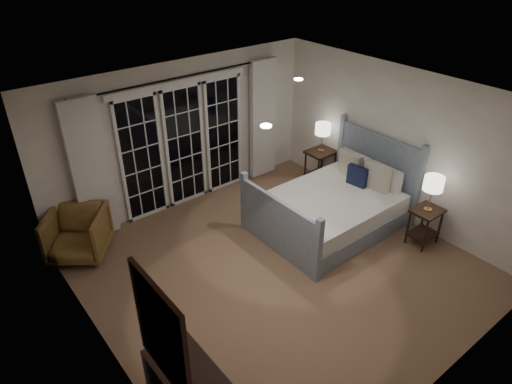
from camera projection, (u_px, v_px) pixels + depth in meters
floor at (278, 268)px, 6.61m from camera, size 5.00×5.00×0.00m
ceiling at (284, 103)px, 5.34m from camera, size 5.00×5.00×0.00m
wall_left at (96, 273)px, 4.63m from camera, size 0.02×5.00×2.50m
wall_right at (398, 145)px, 7.31m from camera, size 0.02×5.00×2.50m
wall_back at (183, 135)px, 7.65m from camera, size 5.00×0.02×2.50m
wall_front at (456, 301)px, 4.29m from camera, size 5.00×0.02×2.50m
french_doors at (185, 144)px, 7.71m from camera, size 2.50×0.04×2.20m
curtain_rod at (181, 77)px, 7.08m from camera, size 3.50×0.03×0.03m
curtain_left at (91, 171)px, 6.74m from camera, size 0.55×0.10×2.25m
curtain_right at (263, 120)px, 8.51m from camera, size 0.55×0.10×2.25m
downlight_a at (298, 79)px, 6.17m from camera, size 0.12×0.12×0.01m
downlight_b at (266, 126)px, 4.75m from camera, size 0.12×0.12×0.01m
bed at (332, 207)px, 7.40m from camera, size 2.27×1.63×1.33m
nightstand_left at (425, 221)px, 6.94m from camera, size 0.47×0.37×0.61m
nightstand_right at (320, 162)px, 8.54m from camera, size 0.53×0.42×0.69m
lamp_left at (434, 184)px, 6.61m from camera, size 0.29×0.29×0.56m
lamp_right at (323, 129)px, 8.20m from camera, size 0.28×0.28×0.54m
armchair at (78, 234)px, 6.70m from camera, size 1.13×1.13×0.74m
mirror at (161, 333)px, 3.56m from camera, size 0.05×0.85×1.00m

